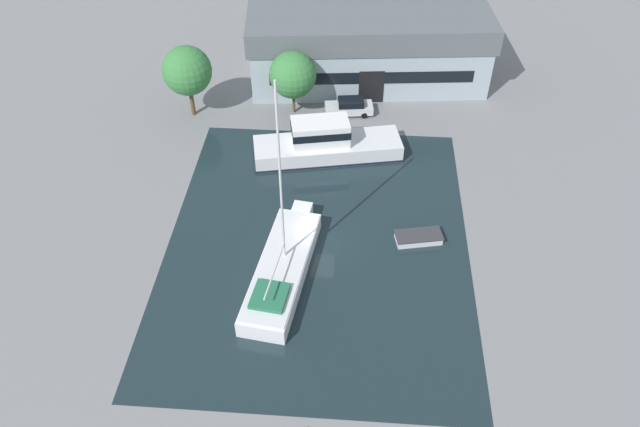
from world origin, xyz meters
TOP-DOWN VIEW (x-y plane):
  - ground_plane at (0.00, 0.00)m, footprint 440.00×440.00m
  - water_canal at (0.00, 0.00)m, footprint 22.22×28.49m
  - warehouse_building at (3.23, 23.86)m, footprint 24.27×11.12m
  - quay_tree_near_building at (-3.58, 17.40)m, footprint 4.32×4.32m
  - quay_tree_by_water at (-13.02, 16.35)m, footprint 4.48×4.48m
  - parked_car at (1.67, 17.42)m, footprint 4.66×2.35m
  - sailboat_moored at (-2.23, -3.43)m, footprint 4.73×12.59m
  - motor_cruiser at (-0.16, 10.72)m, footprint 13.20×6.05m
  - small_dinghy at (7.46, 0.77)m, footprint 3.73×2.23m

SIDE VIEW (x-z plane):
  - ground_plane at x=0.00m, z-range 0.00..0.00m
  - water_canal at x=0.00m, z-range 0.00..0.01m
  - small_dinghy at x=7.46m, z-range 0.01..0.62m
  - sailboat_moored at x=-2.23m, z-range -6.87..8.40m
  - parked_car at x=1.67m, z-range 0.01..1.58m
  - motor_cruiser at x=-0.16m, z-range -0.51..3.09m
  - warehouse_building at x=3.23m, z-range 0.05..7.14m
  - quay_tree_near_building at x=-3.58m, z-range 0.90..7.04m
  - quay_tree_by_water at x=-13.02m, z-range 1.17..8.03m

